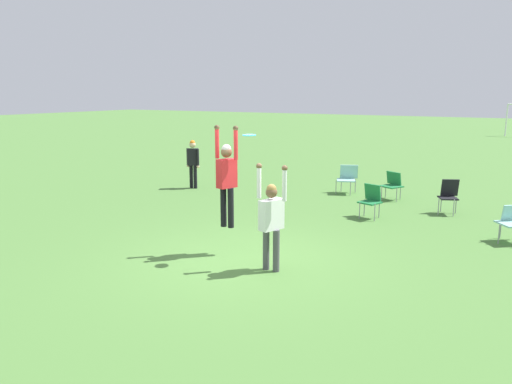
{
  "coord_description": "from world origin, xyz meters",
  "views": [
    {
      "loc": [
        4.78,
        -7.85,
        3.18
      ],
      "look_at": [
        0.16,
        0.26,
        1.3
      ],
      "focal_mm": 35.0,
      "sensor_mm": 36.0,
      "label": 1
    }
  ],
  "objects_px": {
    "camping_chair_2": "(347,177)",
    "camping_chair_5": "(392,183)",
    "camping_chair_3": "(449,194)",
    "person_spectator_near": "(193,160)",
    "camping_chair_4": "(371,198)",
    "person_jumping": "(227,175)",
    "person_defending": "(271,216)",
    "frisbee": "(249,135)"
  },
  "relations": [
    {
      "from": "camping_chair_3",
      "to": "camping_chair_5",
      "type": "height_order",
      "value": "camping_chair_3"
    },
    {
      "from": "camping_chair_2",
      "to": "camping_chair_5",
      "type": "distance_m",
      "value": 1.52
    },
    {
      "from": "camping_chair_5",
      "to": "camping_chair_2",
      "type": "bearing_deg",
      "value": 18.6
    },
    {
      "from": "frisbee",
      "to": "person_spectator_near",
      "type": "xyz_separation_m",
      "value": [
        -5.3,
        5.31,
        -1.45
      ]
    },
    {
      "from": "camping_chair_5",
      "to": "person_spectator_near",
      "type": "distance_m",
      "value": 6.45
    },
    {
      "from": "person_spectator_near",
      "to": "camping_chair_3",
      "type": "bearing_deg",
      "value": -41.04
    },
    {
      "from": "person_defending",
      "to": "camping_chair_4",
      "type": "relative_size",
      "value": 2.27
    },
    {
      "from": "person_jumping",
      "to": "camping_chair_4",
      "type": "distance_m",
      "value": 4.67
    },
    {
      "from": "person_defending",
      "to": "camping_chair_5",
      "type": "relative_size",
      "value": 2.38
    },
    {
      "from": "frisbee",
      "to": "camping_chair_3",
      "type": "bearing_deg",
      "value": 64.96
    },
    {
      "from": "camping_chair_2",
      "to": "person_defending",
      "type": "bearing_deg",
      "value": 76.96
    },
    {
      "from": "camping_chair_2",
      "to": "camping_chair_4",
      "type": "xyz_separation_m",
      "value": [
        1.61,
        -2.75,
        -0.01
      ]
    },
    {
      "from": "camping_chair_3",
      "to": "camping_chair_4",
      "type": "distance_m",
      "value": 2.21
    },
    {
      "from": "camping_chair_2",
      "to": "camping_chair_4",
      "type": "bearing_deg",
      "value": 98.11
    },
    {
      "from": "frisbee",
      "to": "camping_chair_5",
      "type": "xyz_separation_m",
      "value": [
        0.95,
        6.83,
        -1.91
      ]
    },
    {
      "from": "person_defending",
      "to": "camping_chair_5",
      "type": "bearing_deg",
      "value": -162.99
    },
    {
      "from": "person_jumping",
      "to": "camping_chair_4",
      "type": "height_order",
      "value": "person_jumping"
    },
    {
      "from": "person_defending",
      "to": "camping_chair_5",
      "type": "height_order",
      "value": "person_defending"
    },
    {
      "from": "frisbee",
      "to": "camping_chair_2",
      "type": "height_order",
      "value": "frisbee"
    },
    {
      "from": "frisbee",
      "to": "camping_chair_5",
      "type": "height_order",
      "value": "frisbee"
    },
    {
      "from": "camping_chair_4",
      "to": "camping_chair_5",
      "type": "distance_m",
      "value": 2.51
    },
    {
      "from": "person_jumping",
      "to": "camping_chair_2",
      "type": "height_order",
      "value": "person_jumping"
    },
    {
      "from": "person_jumping",
      "to": "camping_chair_5",
      "type": "height_order",
      "value": "person_jumping"
    },
    {
      "from": "person_defending",
      "to": "camping_chair_4",
      "type": "bearing_deg",
      "value": -165.61
    },
    {
      "from": "camping_chair_4",
      "to": "camping_chair_5",
      "type": "bearing_deg",
      "value": -69.29
    },
    {
      "from": "person_defending",
      "to": "person_jumping",
      "type": "bearing_deg",
      "value": -90.0
    },
    {
      "from": "frisbee",
      "to": "camping_chair_5",
      "type": "distance_m",
      "value": 7.16
    },
    {
      "from": "frisbee",
      "to": "camping_chair_5",
      "type": "relative_size",
      "value": 0.31
    },
    {
      "from": "person_spectator_near",
      "to": "camping_chair_2",
      "type": "bearing_deg",
      "value": -24.09
    },
    {
      "from": "person_jumping",
      "to": "camping_chair_3",
      "type": "height_order",
      "value": "person_jumping"
    },
    {
      "from": "person_jumping",
      "to": "person_defending",
      "type": "height_order",
      "value": "person_jumping"
    },
    {
      "from": "frisbee",
      "to": "camping_chair_4",
      "type": "bearing_deg",
      "value": 76.23
    },
    {
      "from": "camping_chair_2",
      "to": "camping_chair_3",
      "type": "xyz_separation_m",
      "value": [
        3.26,
        -1.28,
        0.02
      ]
    },
    {
      "from": "camping_chair_5",
      "to": "camping_chair_3",
      "type": "bearing_deg",
      "value": 177.51
    },
    {
      "from": "camping_chair_2",
      "to": "camping_chair_5",
      "type": "xyz_separation_m",
      "value": [
        1.5,
        -0.25,
        -0.03
      ]
    },
    {
      "from": "person_defending",
      "to": "person_spectator_near",
      "type": "height_order",
      "value": "person_defending"
    },
    {
      "from": "camping_chair_5",
      "to": "frisbee",
      "type": "bearing_deg",
      "value": 110.04
    },
    {
      "from": "person_defending",
      "to": "person_spectator_near",
      "type": "xyz_separation_m",
      "value": [
        -5.96,
        5.65,
        -0.07
      ]
    },
    {
      "from": "camping_chair_3",
      "to": "person_spectator_near",
      "type": "bearing_deg",
      "value": -21.91
    },
    {
      "from": "person_jumping",
      "to": "camping_chair_3",
      "type": "distance_m",
      "value": 6.67
    },
    {
      "from": "person_jumping",
      "to": "person_defending",
      "type": "xyz_separation_m",
      "value": [
        1.21,
        -0.43,
        -0.58
      ]
    },
    {
      "from": "camping_chair_3",
      "to": "camping_chair_5",
      "type": "distance_m",
      "value": 2.04
    }
  ]
}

